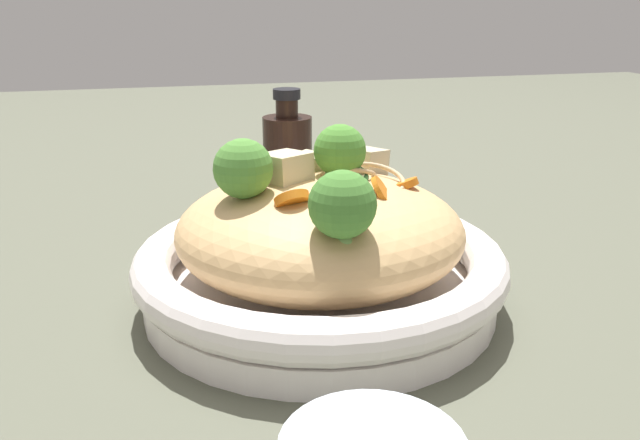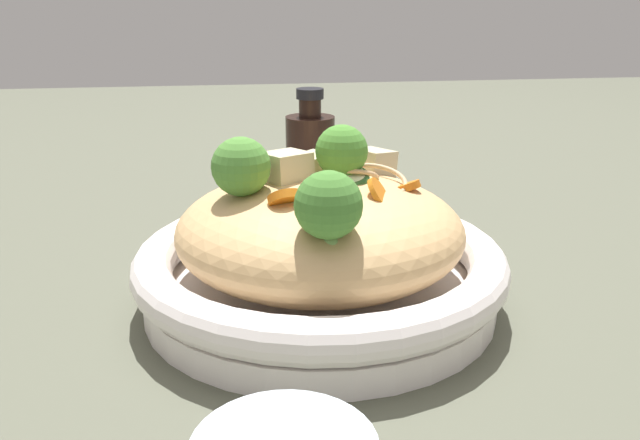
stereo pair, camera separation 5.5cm
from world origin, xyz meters
The scene contains 8 objects.
ground_plane centered at (0.00, 0.00, 0.00)m, with size 3.00×3.00×0.00m, color #535545.
serving_bowl centered at (0.00, 0.00, 0.03)m, with size 0.32×0.32×0.06m.
noodle_heap centered at (0.00, 0.00, 0.07)m, with size 0.24×0.24×0.10m.
broccoli_florets centered at (0.02, 0.03, 0.12)m, with size 0.14×0.15×0.07m.
carrot_coins centered at (-0.01, 0.03, 0.11)m, with size 0.14×0.06×0.02m.
zucchini_slices centered at (0.02, -0.03, 0.11)m, with size 0.12×0.09×0.03m.
chicken_chunks centered at (0.00, -0.04, 0.11)m, with size 0.14×0.09×0.04m.
soy_sauce_bottle centered at (-0.03, -0.26, 0.06)m, with size 0.06×0.06×0.15m.
Camera 2 is at (0.08, 0.51, 0.25)m, focal length 36.94 mm.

